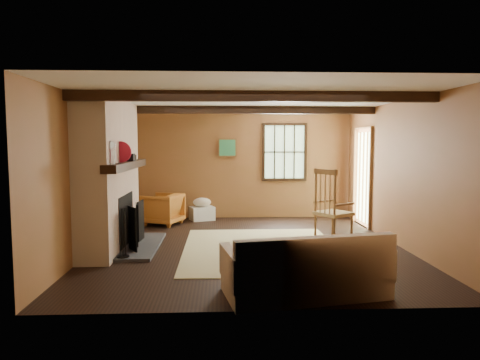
{
  "coord_description": "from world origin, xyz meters",
  "views": [
    {
      "loc": [
        -0.46,
        -6.96,
        1.71
      ],
      "look_at": [
        -0.12,
        0.4,
        1.07
      ],
      "focal_mm": 32.0,
      "sensor_mm": 36.0,
      "label": 1
    }
  ],
  "objects": [
    {
      "name": "sofa",
      "position": [
        0.5,
        -2.33,
        0.26
      ],
      "size": [
        1.93,
        1.11,
        0.73
      ],
      "rotation": [
        0.0,
        0.0,
        0.18
      ],
      "color": "beige",
      "rests_on": "ground"
    },
    {
      "name": "armchair",
      "position": [
        -1.67,
        1.94,
        0.33
      ],
      "size": [
        0.93,
        0.92,
        0.66
      ],
      "primitive_type": "imported",
      "rotation": [
        0.0,
        0.0,
        -1.95
      ],
      "color": "#BF6026",
      "rests_on": "ground"
    },
    {
      "name": "laundry_basket",
      "position": [
        -0.87,
        2.44,
        0.15
      ],
      "size": [
        0.6,
        0.53,
        0.3
      ],
      "primitive_type": "cube",
      "rotation": [
        0.0,
        0.0,
        0.36
      ],
      "color": "white",
      "rests_on": "ground"
    },
    {
      "name": "fireplace",
      "position": [
        -2.23,
        -0.0,
        1.1
      ],
      "size": [
        1.02,
        2.3,
        2.4
      ],
      "color": "#A66540",
      "rests_on": "ground"
    },
    {
      "name": "room_envelope",
      "position": [
        0.22,
        0.26,
        1.63
      ],
      "size": [
        5.02,
        5.52,
        2.44
      ],
      "color": "brown",
      "rests_on": "ground"
    },
    {
      "name": "rug",
      "position": [
        0.2,
        -0.2,
        0.0
      ],
      "size": [
        2.5,
        3.0,
        0.01
      ],
      "primitive_type": "cube",
      "color": "tan",
      "rests_on": "ground"
    },
    {
      "name": "rocking_chair",
      "position": [
        1.46,
        0.25,
        0.54
      ],
      "size": [
        1.04,
        0.9,
        1.28
      ],
      "rotation": [
        0.0,
        0.0,
        2.14
      ],
      "color": "tan",
      "rests_on": "ground"
    },
    {
      "name": "ground",
      "position": [
        0.0,
        0.0,
        0.0
      ],
      "size": [
        5.5,
        5.5,
        0.0
      ],
      "primitive_type": "plane",
      "color": "black",
      "rests_on": "ground"
    },
    {
      "name": "firewood_pile",
      "position": [
        -2.09,
        2.6,
        0.13
      ],
      "size": [
        0.73,
        0.13,
        0.26
      ],
      "color": "brown",
      "rests_on": "ground"
    },
    {
      "name": "basket_pillow",
      "position": [
        -0.87,
        2.44,
        0.4
      ],
      "size": [
        0.45,
        0.38,
        0.2
      ],
      "primitive_type": "ellipsoid",
      "rotation": [
        0.0,
        0.0,
        0.18
      ],
      "color": "beige",
      "rests_on": "laundry_basket"
    }
  ]
}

